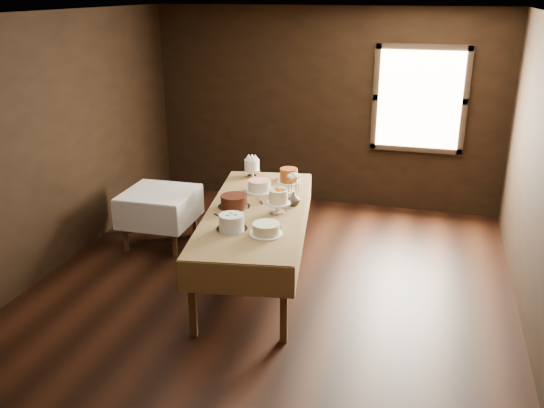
{
  "coord_description": "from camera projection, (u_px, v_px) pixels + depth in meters",
  "views": [
    {
      "loc": [
        1.5,
        -5.14,
        3.02
      ],
      "look_at": [
        0.0,
        0.2,
        0.95
      ],
      "focal_mm": 38.35,
      "sensor_mm": 36.0,
      "label": 1
    }
  ],
  "objects": [
    {
      "name": "cake_caramel",
      "position": [
        289.0,
        182.0,
        6.61
      ],
      "size": [
        0.27,
        0.27,
        0.3
      ],
      "color": "white",
      "rests_on": "display_table"
    },
    {
      "name": "cake_cream",
      "position": [
        266.0,
        229.0,
        5.52
      ],
      "size": [
        0.36,
        0.36,
        0.11
      ],
      "color": "white",
      "rests_on": "display_table"
    },
    {
      "name": "cake_server_d",
      "position": [
        285.0,
        202.0,
        6.37
      ],
      "size": [
        0.15,
        0.22,
        0.01
      ],
      "primitive_type": "cube",
      "rotation": [
        0.0,
        0.0,
        1.0
      ],
      "color": "silver",
      "rests_on": "display_table"
    },
    {
      "name": "flower_bouquet",
      "position": [
        294.0,
        182.0,
        6.19
      ],
      "size": [
        0.14,
        0.14,
        0.2
      ],
      "primitive_type": null,
      "color": "white",
      "rests_on": "flower_vase"
    },
    {
      "name": "floor",
      "position": [
        267.0,
        295.0,
        6.07
      ],
      "size": [
        5.0,
        6.0,
        0.01
      ],
      "primitive_type": "cube",
      "color": "black",
      "rests_on": "ground"
    },
    {
      "name": "cake_swirl",
      "position": [
        232.0,
        223.0,
        5.62
      ],
      "size": [
        0.31,
        0.31,
        0.16
      ],
      "color": "silver",
      "rests_on": "display_table"
    },
    {
      "name": "wall_left",
      "position": [
        42.0,
        149.0,
        6.21
      ],
      "size": [
        0.02,
        6.0,
        2.8
      ],
      "primitive_type": "cube",
      "color": "black",
      "rests_on": "ground"
    },
    {
      "name": "cake_flowers",
      "position": [
        278.0,
        202.0,
        6.04
      ],
      "size": [
        0.26,
        0.26,
        0.26
      ],
      "color": "white",
      "rests_on": "display_table"
    },
    {
      "name": "wall_front",
      "position": [
        97.0,
        336.0,
        2.87
      ],
      "size": [
        5.0,
        0.02,
        2.8
      ],
      "primitive_type": "cube",
      "color": "black",
      "rests_on": "ground"
    },
    {
      "name": "cake_meringue",
      "position": [
        252.0,
        169.0,
        7.19
      ],
      "size": [
        0.25,
        0.25,
        0.23
      ],
      "color": "silver",
      "rests_on": "display_table"
    },
    {
      "name": "cake_speckled",
      "position": [
        289.0,
        175.0,
        7.09
      ],
      "size": [
        0.27,
        0.27,
        0.12
      ],
      "color": "white",
      "rests_on": "display_table"
    },
    {
      "name": "cake_chocolate",
      "position": [
        234.0,
        202.0,
        6.2
      ],
      "size": [
        0.39,
        0.39,
        0.14
      ],
      "color": "silver",
      "rests_on": "display_table"
    },
    {
      "name": "cake_server_e",
      "position": [
        224.0,
        219.0,
        5.91
      ],
      "size": [
        0.21,
        0.16,
        0.01
      ],
      "primitive_type": "cube",
      "rotation": [
        0.0,
        0.0,
        -0.61
      ],
      "color": "silver",
      "rests_on": "display_table"
    },
    {
      "name": "display_table",
      "position": [
        256.0,
        214.0,
        6.2
      ],
      "size": [
        1.41,
        2.74,
        0.81
      ],
      "rotation": [
        0.0,
        0.0,
        0.16
      ],
      "color": "#412913",
      "rests_on": "ground"
    },
    {
      "name": "side_table",
      "position": [
        159.0,
        197.0,
        7.1
      ],
      "size": [
        0.84,
        0.84,
        0.69
      ],
      "rotation": [
        0.0,
        0.0,
        0.02
      ],
      "color": "#412913",
      "rests_on": "ground"
    },
    {
      "name": "cake_server_c",
      "position": [
        259.0,
        199.0,
        6.45
      ],
      "size": [
        0.14,
        0.22,
        0.01
      ],
      "primitive_type": "cube",
      "rotation": [
        0.0,
        0.0,
        2.07
      ],
      "color": "silver",
      "rests_on": "display_table"
    },
    {
      "name": "window",
      "position": [
        419.0,
        100.0,
        7.83
      ],
      "size": [
        1.1,
        0.05,
        1.3
      ],
      "primitive_type": "cube",
      "color": "#FFEABF",
      "rests_on": "wall_back"
    },
    {
      "name": "wall_back",
      "position": [
        325.0,
        109.0,
        8.28
      ],
      "size": [
        5.0,
        0.02,
        2.8
      ],
      "primitive_type": "cube",
      "color": "black",
      "rests_on": "ground"
    },
    {
      "name": "cake_server_b",
      "position": [
        279.0,
        226.0,
        5.72
      ],
      "size": [
        0.16,
        0.21,
        0.01
      ],
      "primitive_type": "cube",
      "rotation": [
        0.0,
        0.0,
        -0.97
      ],
      "color": "silver",
      "rests_on": "display_table"
    },
    {
      "name": "ceiling",
      "position": [
        266.0,
        14.0,
        5.09
      ],
      "size": [
        5.0,
        6.0,
        0.01
      ],
      "primitive_type": "cube",
      "color": "beige",
      "rests_on": "wall_back"
    },
    {
      "name": "cake_lattice",
      "position": [
        259.0,
        186.0,
        6.7
      ],
      "size": [
        0.37,
        0.37,
        0.12
      ],
      "color": "white",
      "rests_on": "display_table"
    },
    {
      "name": "flower_vase",
      "position": [
        293.0,
        199.0,
        6.26
      ],
      "size": [
        0.15,
        0.15,
        0.15
      ],
      "primitive_type": "imported",
      "rotation": [
        0.0,
        0.0,
        1.53
      ],
      "color": "#2D2823",
      "rests_on": "display_table"
    }
  ]
}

